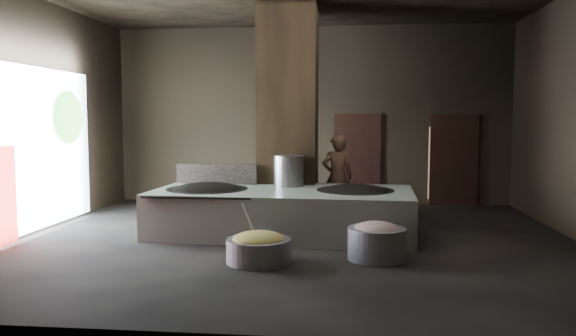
# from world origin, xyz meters

# --- Properties ---
(floor) EXTENTS (10.00, 9.00, 0.10)m
(floor) POSITION_xyz_m (0.00, 0.00, -0.05)
(floor) COLOR black
(floor) RESTS_ON ground
(back_wall) EXTENTS (10.00, 0.10, 4.50)m
(back_wall) POSITION_xyz_m (0.00, 4.55, 2.25)
(back_wall) COLOR black
(back_wall) RESTS_ON ground
(front_wall) EXTENTS (10.00, 0.10, 4.50)m
(front_wall) POSITION_xyz_m (0.00, -4.55, 2.25)
(front_wall) COLOR black
(front_wall) RESTS_ON ground
(left_wall) EXTENTS (0.10, 9.00, 4.50)m
(left_wall) POSITION_xyz_m (-5.05, 0.00, 2.25)
(left_wall) COLOR black
(left_wall) RESTS_ON ground
(pillar) EXTENTS (1.20, 1.20, 4.50)m
(pillar) POSITION_xyz_m (-0.30, 1.90, 2.25)
(pillar) COLOR black
(pillar) RESTS_ON ground
(hearth_platform) EXTENTS (4.94, 2.56, 0.84)m
(hearth_platform) POSITION_xyz_m (-0.25, 0.51, 0.42)
(hearth_platform) COLOR silver
(hearth_platform) RESTS_ON ground
(platform_cap) EXTENTS (4.71, 2.26, 0.03)m
(platform_cap) POSITION_xyz_m (-0.25, 0.51, 0.82)
(platform_cap) COLOR black
(platform_cap) RESTS_ON hearth_platform
(wok_left) EXTENTS (1.52, 1.52, 0.42)m
(wok_left) POSITION_xyz_m (-1.70, 0.46, 0.75)
(wok_left) COLOR black
(wok_left) RESTS_ON hearth_platform
(wok_left_rim) EXTENTS (1.55, 1.55, 0.05)m
(wok_left_rim) POSITION_xyz_m (-1.70, 0.46, 0.82)
(wok_left_rim) COLOR black
(wok_left_rim) RESTS_ON hearth_platform
(wok_right) EXTENTS (1.41, 1.41, 0.40)m
(wok_right) POSITION_xyz_m (1.10, 0.56, 0.75)
(wok_right) COLOR black
(wok_right) RESTS_ON hearth_platform
(wok_right_rim) EXTENTS (1.45, 1.45, 0.05)m
(wok_right_rim) POSITION_xyz_m (1.10, 0.56, 0.82)
(wok_right_rim) COLOR black
(wok_right_rim) RESTS_ON hearth_platform
(stock_pot) EXTENTS (0.59, 0.59, 0.63)m
(stock_pot) POSITION_xyz_m (-0.20, 1.06, 1.13)
(stock_pot) COLOR #979A9E
(stock_pot) RESTS_ON hearth_platform
(splash_guard) EXTENTS (1.68, 0.15, 0.42)m
(splash_guard) POSITION_xyz_m (-1.70, 1.26, 1.03)
(splash_guard) COLOR black
(splash_guard) RESTS_ON hearth_platform
(cook) EXTENTS (0.72, 0.52, 1.83)m
(cook) POSITION_xyz_m (0.74, 2.12, 0.91)
(cook) COLOR brown
(cook) RESTS_ON ground
(veg_basin) EXTENTS (1.13, 1.13, 0.36)m
(veg_basin) POSITION_xyz_m (-0.38, -1.65, 0.18)
(veg_basin) COLOR gray
(veg_basin) RESTS_ON ground
(veg_fill) EXTENTS (0.80, 0.80, 0.25)m
(veg_fill) POSITION_xyz_m (-0.38, -1.65, 0.35)
(veg_fill) COLOR #8CA851
(veg_fill) RESTS_ON veg_basin
(ladle) EXTENTS (0.24, 0.34, 0.70)m
(ladle) POSITION_xyz_m (-0.53, -1.50, 0.55)
(ladle) COLOR #979A9E
(ladle) RESTS_ON veg_basin
(meat_basin) EXTENTS (0.95, 0.95, 0.49)m
(meat_basin) POSITION_xyz_m (1.41, -1.29, 0.25)
(meat_basin) COLOR gray
(meat_basin) RESTS_ON ground
(meat_fill) EXTENTS (0.75, 0.75, 0.28)m
(meat_fill) POSITION_xyz_m (1.41, -1.29, 0.45)
(meat_fill) COLOR #A56863
(meat_fill) RESTS_ON meat_basin
(doorway_near) EXTENTS (1.18, 0.08, 2.38)m
(doorway_near) POSITION_xyz_m (1.20, 4.45, 1.10)
(doorway_near) COLOR black
(doorway_near) RESTS_ON ground
(doorway_near_glow) EXTENTS (0.76, 0.04, 1.79)m
(doorway_near_glow) POSITION_xyz_m (0.94, 4.62, 1.05)
(doorway_near_glow) COLOR #8C6647
(doorway_near_glow) RESTS_ON ground
(doorway_far) EXTENTS (1.18, 0.08, 2.38)m
(doorway_far) POSITION_xyz_m (3.60, 4.45, 1.10)
(doorway_far) COLOR black
(doorway_far) RESTS_ON ground
(doorway_far_glow) EXTENTS (0.77, 0.04, 1.82)m
(doorway_far_glow) POSITION_xyz_m (3.37, 4.49, 1.05)
(doorway_far_glow) COLOR #8C6647
(doorway_far_glow) RESTS_ON ground
(left_opening) EXTENTS (0.04, 4.20, 3.10)m
(left_opening) POSITION_xyz_m (-4.95, 0.20, 1.60)
(left_opening) COLOR white
(left_opening) RESTS_ON ground
(tree_silhouette) EXTENTS (0.28, 1.10, 1.10)m
(tree_silhouette) POSITION_xyz_m (-4.85, 1.30, 2.20)
(tree_silhouette) COLOR #194714
(tree_silhouette) RESTS_ON left_opening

